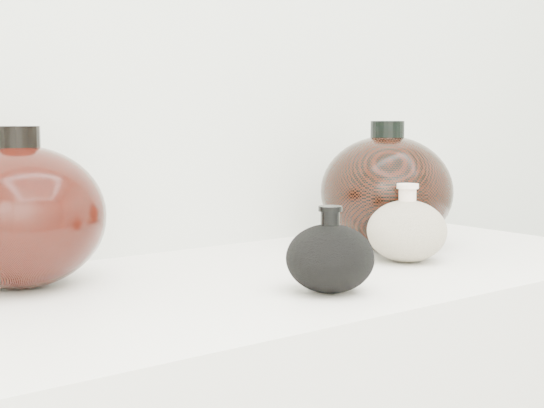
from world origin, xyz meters
TOP-DOWN VIEW (x-y plane):
  - black_gourd_vase at (-0.01, 0.82)m, footprint 0.12×0.12m
  - cream_gourd_vase at (0.22, 0.91)m, footprint 0.16×0.16m
  - left_round_pot at (-0.30, 1.08)m, footprint 0.24×0.24m
  - right_round_pot at (0.29, 1.02)m, footprint 0.23×0.23m

SIDE VIEW (x-z plane):
  - black_gourd_vase at x=-0.01m, z-range 0.89..1.00m
  - cream_gourd_vase at x=0.22m, z-range 0.89..1.01m
  - left_round_pot at x=-0.30m, z-range 0.89..1.09m
  - right_round_pot at x=0.29m, z-range 0.89..1.10m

